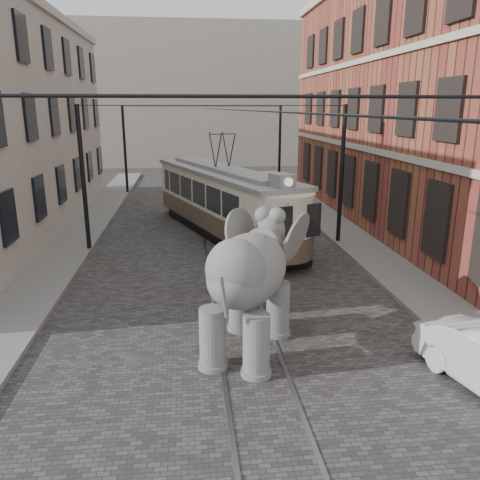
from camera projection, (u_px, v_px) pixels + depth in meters
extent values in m
plane|color=#484542|center=(236.00, 301.00, 15.02)|extent=(120.00, 120.00, 0.00)
cube|color=slate|center=(417.00, 291.00, 15.64)|extent=(2.00, 60.00, 0.15)
cube|color=slate|center=(20.00, 308.00, 14.31)|extent=(2.00, 60.00, 0.15)
cube|color=maroon|center=(441.00, 105.00, 23.20)|extent=(8.00, 26.00, 12.00)
cube|color=#A29986|center=(198.00, 97.00, 51.45)|extent=(28.00, 10.00, 14.00)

